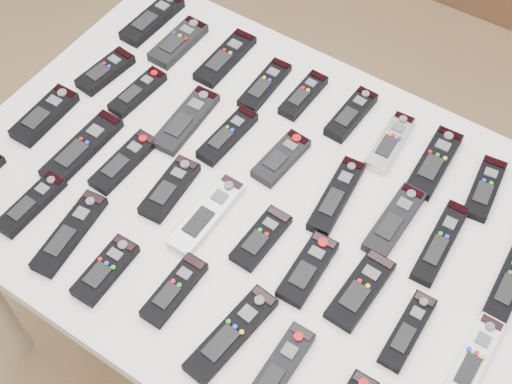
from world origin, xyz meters
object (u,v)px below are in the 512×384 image
Objects in this scene: remote_15 at (336,196)px; remote_11 at (138,92)px; remote_12 at (186,120)px; remote_4 at (303,95)px; remote_5 at (351,114)px; remote_35 at (277,373)px; remote_20 at (82,148)px; remote_10 at (105,71)px; remote_16 at (394,221)px; remote_3 at (265,85)px; remote_26 at (360,290)px; remote_28 at (472,360)px; remote_27 at (408,331)px; remote_13 at (228,136)px; remote_30 at (31,204)px; remote_19 at (45,115)px; remote_31 at (70,233)px; remote_8 at (485,188)px; remote_33 at (174,290)px; remote_24 at (261,238)px; remote_22 at (170,189)px; remote_6 at (390,143)px; remote_17 at (440,243)px; remote_18 at (510,281)px; remote_21 at (124,162)px; remote_2 at (225,58)px; remote_25 at (308,269)px; remote_14 at (281,158)px; remote_1 at (178,42)px; remote_7 at (434,162)px; remote_0 at (152,19)px; remote_34 at (231,334)px; remote_23 at (207,215)px.

remote_11 is at bearing 174.23° from remote_15.
remote_4 is at bearing 45.92° from remote_12.
remote_5 and remote_35 have the same top height.
remote_11 is at bearing 91.21° from remote_20.
remote_4 is 1.00× the size of remote_10.
remote_16 is (0.51, 0.02, 0.00)m from remote_12.
remote_10 is (-0.33, -0.17, 0.00)m from remote_3.
remote_26 and remote_28 have the same top height.
remote_11 is 0.80m from remote_27.
remote_13 reaches higher than remote_30.
remote_13 reaches higher than remote_3.
remote_31 is at bearing -39.60° from remote_19.
remote_33 is at bearing -132.55° from remote_8.
remote_24 is (0.58, 0.00, -0.00)m from remote_19.
remote_35 is at bearing -32.24° from remote_22.
remote_17 is (0.20, -0.17, -0.00)m from remote_6.
remote_10 is 0.78× the size of remote_18.
remote_21 is at bearing -56.10° from remote_11.
remote_10 is at bearing -137.04° from remote_2.
remote_25 reaches higher than remote_18.
remote_14 is at bearing 48.31° from remote_22.
remote_1 reaches higher than remote_26.
remote_7 is at bearing 63.18° from remote_33.
remote_0 is at bearing 171.99° from remote_8.
remote_26 is at bearing -74.40° from remote_6.
remote_17 reaches higher than remote_27.
remote_34 is (0.08, -0.58, -0.00)m from remote_5.
remote_7 is 0.23m from remote_15.
remote_25 is at bearing 16.88° from remote_31.
remote_3 is 0.38m from remote_23.
remote_2 is at bearing 76.05° from remote_20.
remote_0 reaches higher than remote_31.
remote_24 is at bearing 128.27° from remote_35.
remote_13 reaches higher than remote_26.
remote_26 is at bearing -23.19° from remote_0.
remote_10 is 0.91m from remote_27.
remote_14 is (0.27, -0.18, 0.00)m from remote_2.
remote_13 is at bearing 40.04° from remote_20.
remote_4 is 0.75× the size of remote_15.
remote_35 is (0.18, -0.22, 0.00)m from remote_24.
remote_19 is (-0.23, -0.37, 0.00)m from remote_2.
remote_17 is at bearing 67.73° from remote_26.
remote_3 is at bearing -2.88° from remote_0.
remote_5 is 0.79× the size of remote_17.
remote_1 is at bearing 98.07° from remote_31.
remote_1 is 0.46m from remote_5.
remote_24 is (0.31, -0.16, -0.00)m from remote_12.
remote_23 is at bearing -59.58° from remote_2.
remote_14 is at bearing -106.65° from remote_5.
remote_12 is at bearing -169.80° from remote_13.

